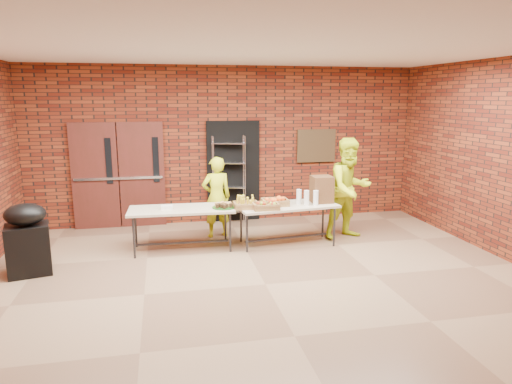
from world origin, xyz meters
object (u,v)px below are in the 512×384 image
(table_left, at_px, (182,212))
(volunteer_woman, at_px, (217,197))
(wire_rack, at_px, (229,180))
(volunteer_man, at_px, (349,189))
(coffee_dispenser, at_px, (322,189))
(table_right, at_px, (287,208))
(covered_grill, at_px, (28,239))

(table_left, relative_size, volunteer_woman, 1.19)
(wire_rack, relative_size, table_left, 1.01)
(volunteer_woman, height_order, volunteer_man, volunteer_man)
(coffee_dispenser, bearing_deg, table_left, 179.70)
(wire_rack, bearing_deg, table_left, -109.32)
(table_left, relative_size, coffee_dispenser, 3.76)
(wire_rack, distance_m, table_right, 1.84)
(covered_grill, relative_size, volunteer_woman, 0.71)
(wire_rack, height_order, table_right, wire_rack)
(wire_rack, distance_m, covered_grill, 4.00)
(wire_rack, bearing_deg, volunteer_man, -22.23)
(volunteer_man, bearing_deg, table_right, 173.29)
(table_left, relative_size, covered_grill, 1.68)
(covered_grill, bearing_deg, table_left, 3.14)
(volunteer_woman, bearing_deg, table_right, 140.16)
(wire_rack, relative_size, coffee_dispenser, 3.78)
(wire_rack, xyz_separation_m, volunteer_man, (2.01, -1.50, 0.03))
(coffee_dispenser, relative_size, volunteer_woman, 0.32)
(covered_grill, bearing_deg, table_right, -5.04)
(covered_grill, height_order, volunteer_man, volunteer_man)
(volunteer_man, bearing_deg, wire_rack, 129.77)
(covered_grill, distance_m, volunteer_woman, 3.22)
(table_right, xyz_separation_m, volunteer_man, (1.22, 0.14, 0.27))
(coffee_dispenser, height_order, volunteer_man, volunteer_man)
(table_right, relative_size, covered_grill, 1.70)
(table_left, bearing_deg, covered_grill, -161.74)
(covered_grill, bearing_deg, wire_rack, 20.80)
(table_left, distance_m, table_right, 1.84)
(coffee_dispenser, relative_size, volunteer_man, 0.26)
(table_left, distance_m, volunteer_woman, 0.93)
(volunteer_man, bearing_deg, covered_grill, 174.17)
(wire_rack, distance_m, table_left, 1.89)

